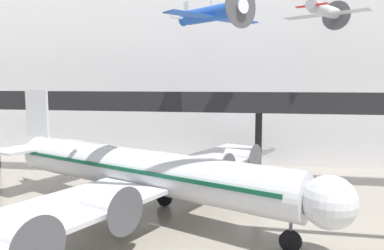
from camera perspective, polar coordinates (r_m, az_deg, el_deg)
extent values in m
cube|color=white|center=(46.82, 10.41, 10.34)|extent=(140.00, 3.00, 26.26)
cube|color=black|center=(37.43, 10.17, 2.65)|extent=(110.00, 3.20, 0.90)
cube|color=black|center=(35.84, 10.18, 4.09)|extent=(110.00, 0.12, 1.10)
cylinder|color=black|center=(38.83, 10.07, -3.09)|extent=(0.70, 0.70, 7.01)
cylinder|color=silver|center=(28.39, -7.83, -6.79)|extent=(24.03, 12.59, 3.07)
sphere|color=silver|center=(22.13, 20.25, -10.97)|extent=(3.01, 3.01, 3.01)
cone|color=silver|center=(38.75, -23.34, -3.35)|extent=(4.79, 4.17, 2.83)
cube|color=#0F4C33|center=(28.32, -7.84, -6.19)|extent=(22.46, 11.97, 0.28)
cube|color=silver|center=(35.56, 3.47, -5.18)|extent=(11.55, 16.86, 0.28)
cube|color=silver|center=(21.98, -23.05, -13.11)|extent=(11.55, 16.86, 0.28)
cylinder|color=silver|center=(31.75, 2.98, -6.50)|extent=(3.23, 2.49, 1.48)
cylinder|color=#4C4C51|center=(30.99, 5.52, -6.85)|extent=(1.16, 2.60, 2.80)
cylinder|color=silver|center=(36.39, 7.35, -4.87)|extent=(3.23, 2.49, 1.48)
cylinder|color=#4C4C51|center=(35.73, 9.64, -5.12)|extent=(1.16, 2.60, 2.80)
cylinder|color=silver|center=(22.69, -13.02, -12.00)|extent=(3.23, 2.49, 1.48)
cylinder|color=#4C4C51|center=(21.61, -10.06, -12.88)|extent=(1.16, 2.60, 2.80)
cylinder|color=silver|center=(19.64, -24.99, -15.42)|extent=(3.23, 2.49, 1.48)
cylinder|color=#4C4C51|center=(18.39, -22.30, -16.82)|extent=(1.16, 2.60, 2.80)
cube|color=silver|center=(37.32, -22.55, 1.68)|extent=(3.00, 1.43, 4.30)
cube|color=silver|center=(37.42, -22.08, -3.03)|extent=(6.06, 8.60, 0.20)
cylinder|color=#4C4C51|center=(23.38, 14.80, -15.40)|extent=(0.20, 0.20, 1.21)
cylinder|color=black|center=(23.62, 14.76, -16.77)|extent=(1.34, 0.86, 1.30)
cylinder|color=#4C4C51|center=(30.58, -4.25, -9.93)|extent=(0.20, 0.20, 1.21)
cylinder|color=black|center=(30.76, -4.24, -11.02)|extent=(1.34, 0.86, 1.30)
cylinder|color=#4C4C51|center=(27.06, -10.82, -12.24)|extent=(0.20, 0.20, 1.21)
cylinder|color=black|center=(27.26, -10.79, -13.45)|extent=(1.34, 0.86, 1.30)
cylinder|color=silver|center=(37.80, 19.56, 16.15)|extent=(3.55, 5.07, 1.22)
cone|color=red|center=(40.30, 21.01, 15.36)|extent=(1.27, 1.23, 0.97)
cylinder|color=#4C4C51|center=(40.48, 21.10, 15.31)|extent=(2.45, 1.44, 2.81)
cone|color=silver|center=(35.50, 18.02, 16.97)|extent=(1.51, 1.69, 0.95)
cube|color=silver|center=(38.03, 19.72, 15.58)|extent=(7.45, 5.04, 0.10)
cube|color=red|center=(35.20, 17.81, 16.96)|extent=(2.75, 1.95, 0.06)
cylinder|color=#1E4CAD|center=(32.55, 2.91, 16.57)|extent=(5.48, 4.98, 1.41)
cone|color=white|center=(30.27, 7.14, 17.44)|extent=(1.52, 1.53, 1.14)
cylinder|color=#4C4C51|center=(30.12, 7.46, 17.50)|extent=(2.19, 2.52, 3.30)
cone|color=#1E4CAD|center=(34.81, -0.47, 15.80)|extent=(1.97, 1.91, 1.12)
cube|color=#1E4CAD|center=(32.21, 3.37, 15.99)|extent=(7.19, 7.98, 0.10)
cube|color=white|center=(35.24, -0.86, 17.05)|extent=(0.60, 0.53, 1.52)
cube|color=white|center=(35.11, -0.86, 15.83)|extent=(2.72, 2.98, 0.06)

